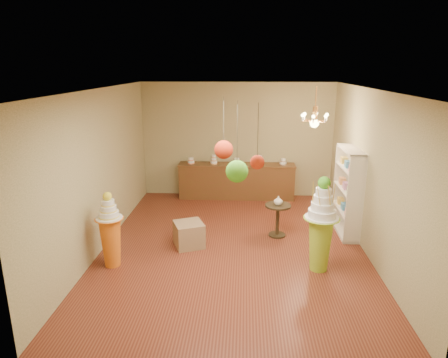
{
  "coord_description": "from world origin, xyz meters",
  "views": [
    {
      "loc": [
        0.2,
        -7.14,
        3.41
      ],
      "look_at": [
        -0.18,
        0.0,
        1.36
      ],
      "focal_mm": 32.0,
      "sensor_mm": 36.0,
      "label": 1
    }
  ],
  "objects_px": {
    "pedestal_orange": "(111,236)",
    "round_table": "(278,216)",
    "pedestal_green": "(321,231)",
    "sideboard": "(237,180)"
  },
  "relations": [
    {
      "from": "pedestal_orange",
      "to": "round_table",
      "type": "xyz_separation_m",
      "value": [
        3.0,
        1.43,
        -0.13
      ]
    },
    {
      "from": "pedestal_green",
      "to": "pedestal_orange",
      "type": "distance_m",
      "value": 3.61
    },
    {
      "from": "pedestal_green",
      "to": "round_table",
      "type": "relative_size",
      "value": 2.46
    },
    {
      "from": "sideboard",
      "to": "round_table",
      "type": "bearing_deg",
      "value": -69.69
    },
    {
      "from": "sideboard",
      "to": "round_table",
      "type": "xyz_separation_m",
      "value": [
        0.9,
        -2.42,
        -0.04
      ]
    },
    {
      "from": "pedestal_orange",
      "to": "sideboard",
      "type": "height_order",
      "value": "pedestal_orange"
    },
    {
      "from": "round_table",
      "to": "pedestal_orange",
      "type": "bearing_deg",
      "value": -154.48
    },
    {
      "from": "sideboard",
      "to": "pedestal_green",
      "type": "bearing_deg",
      "value": -68.46
    },
    {
      "from": "pedestal_green",
      "to": "round_table",
      "type": "distance_m",
      "value": 1.54
    },
    {
      "from": "pedestal_green",
      "to": "sideboard",
      "type": "relative_size",
      "value": 0.55
    }
  ]
}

